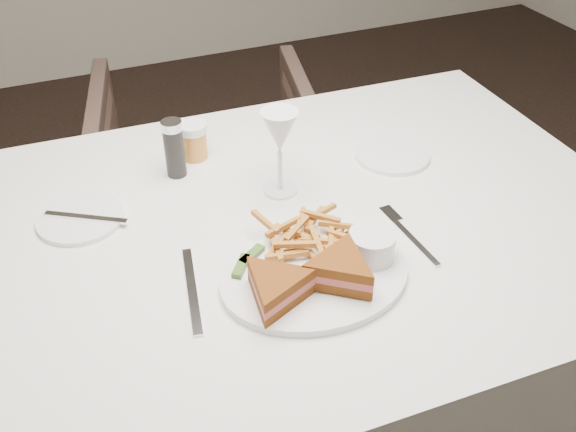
# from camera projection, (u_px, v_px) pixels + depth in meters

# --- Properties ---
(ground) EXTENTS (5.00, 5.00, 0.00)m
(ground) POSITION_uv_depth(u_px,v_px,m) (377.00, 413.00, 1.74)
(ground) COLOR black
(ground) RESTS_ON ground
(table) EXTENTS (1.41, 0.97, 0.75)m
(table) POSITION_uv_depth(u_px,v_px,m) (279.00, 356.00, 1.42)
(table) COLOR silver
(table) RESTS_ON ground
(chair_far) EXTENTS (0.80, 0.77, 0.70)m
(chair_far) POSITION_uv_depth(u_px,v_px,m) (208.00, 168.00, 2.08)
(chair_far) COLOR #46332B
(chair_far) RESTS_ON ground
(table_setting) EXTENTS (0.81, 0.63, 0.18)m
(table_setting) POSITION_uv_depth(u_px,v_px,m) (292.00, 227.00, 1.12)
(table_setting) COLOR white
(table_setting) RESTS_ON table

